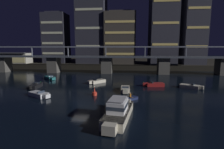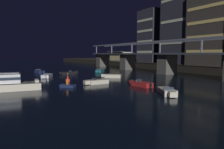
{
  "view_description": "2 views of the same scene",
  "coord_description": "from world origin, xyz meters",
  "px_view_note": "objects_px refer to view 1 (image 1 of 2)",
  "views": [
    {
      "loc": [
        7.86,
        -26.84,
        8.93
      ],
      "look_at": [
        3.68,
        15.69,
        2.43
      ],
      "focal_mm": 28.32,
      "sensor_mm": 36.0,
      "label": 1
    },
    {
      "loc": [
        42.04,
        -8.59,
        5.74
      ],
      "look_at": [
        3.53,
        14.47,
        1.21
      ],
      "focal_mm": 32.95,
      "sensor_mm": 36.0,
      "label": 2
    }
  ],
  "objects_px": {
    "cabin_cruiser_near_left": "(118,111)",
    "speedboat_near_right": "(97,81)",
    "channel_buoy": "(94,93)",
    "tower_east_low": "(194,19)",
    "speedboat_mid_left": "(125,89)",
    "tower_east_tall": "(163,15)",
    "river_bridge": "(107,62)",
    "dinghy_with_paddler": "(131,98)",
    "tower_west_low": "(56,38)",
    "waterfront_pavilion": "(17,58)",
    "speedboat_far_right": "(36,86)",
    "tower_central": "(120,38)",
    "speedboat_mid_center": "(39,94)",
    "speedboat_far_left": "(190,87)",
    "speedboat_far_center": "(50,78)",
    "tower_west_tall": "(92,21)",
    "speedboat_near_center": "(154,85)"
  },
  "relations": [
    {
      "from": "tower_west_tall",
      "to": "speedboat_far_left",
      "type": "bearing_deg",
      "value": -52.72
    },
    {
      "from": "tower_east_tall",
      "to": "speedboat_far_center",
      "type": "relative_size",
      "value": 9.08
    },
    {
      "from": "tower_east_tall",
      "to": "speedboat_far_left",
      "type": "height_order",
      "value": "tower_east_tall"
    },
    {
      "from": "tower_west_tall",
      "to": "speedboat_near_right",
      "type": "height_order",
      "value": "tower_west_tall"
    },
    {
      "from": "speedboat_mid_center",
      "to": "river_bridge",
      "type": "bearing_deg",
      "value": 74.82
    },
    {
      "from": "tower_east_low",
      "to": "speedboat_near_right",
      "type": "bearing_deg",
      "value": -135.82
    },
    {
      "from": "speedboat_mid_center",
      "to": "dinghy_with_paddler",
      "type": "height_order",
      "value": "dinghy_with_paddler"
    },
    {
      "from": "speedboat_mid_left",
      "to": "channel_buoy",
      "type": "relative_size",
      "value": 2.96
    },
    {
      "from": "tower_west_low",
      "to": "tower_east_tall",
      "type": "distance_m",
      "value": 47.46
    },
    {
      "from": "speedboat_far_left",
      "to": "speedboat_far_center",
      "type": "bearing_deg",
      "value": 167.6
    },
    {
      "from": "river_bridge",
      "to": "waterfront_pavilion",
      "type": "xyz_separation_m",
      "value": [
        -41.76,
        11.91,
        0.43
      ]
    },
    {
      "from": "speedboat_mid_center",
      "to": "dinghy_with_paddler",
      "type": "xyz_separation_m",
      "value": [
        16.73,
        -0.43,
        -0.14
      ]
    },
    {
      "from": "cabin_cruiser_near_left",
      "to": "speedboat_near_right",
      "type": "height_order",
      "value": "cabin_cruiser_near_left"
    },
    {
      "from": "tower_east_tall",
      "to": "tower_east_low",
      "type": "height_order",
      "value": "tower_east_tall"
    },
    {
      "from": "river_bridge",
      "to": "channel_buoy",
      "type": "bearing_deg",
      "value": -87.33
    },
    {
      "from": "tower_central",
      "to": "speedboat_near_center",
      "type": "xyz_separation_m",
      "value": [
        9.91,
        -36.53,
        -12.53
      ]
    },
    {
      "from": "tower_west_low",
      "to": "speedboat_mid_left",
      "type": "bearing_deg",
      "value": -52.92
    },
    {
      "from": "tower_west_low",
      "to": "dinghy_with_paddler",
      "type": "relative_size",
      "value": 8.38
    },
    {
      "from": "tower_east_low",
      "to": "dinghy_with_paddler",
      "type": "height_order",
      "value": "tower_east_low"
    },
    {
      "from": "river_bridge",
      "to": "speedboat_far_center",
      "type": "relative_size",
      "value": 18.77
    },
    {
      "from": "speedboat_near_right",
      "to": "speedboat_far_left",
      "type": "bearing_deg",
      "value": -10.31
    },
    {
      "from": "river_bridge",
      "to": "cabin_cruiser_near_left",
      "type": "height_order",
      "value": "river_bridge"
    },
    {
      "from": "speedboat_mid_left",
      "to": "speedboat_mid_center",
      "type": "xyz_separation_m",
      "value": [
        -15.69,
        -5.67,
        0.0
      ]
    },
    {
      "from": "channel_buoy",
      "to": "tower_east_low",
      "type": "bearing_deg",
      "value": 54.15
    },
    {
      "from": "tower_central",
      "to": "speedboat_mid_left",
      "type": "relative_size",
      "value": 4.19
    },
    {
      "from": "cabin_cruiser_near_left",
      "to": "river_bridge",
      "type": "bearing_deg",
      "value": 99.2
    },
    {
      "from": "speedboat_far_center",
      "to": "dinghy_with_paddler",
      "type": "height_order",
      "value": "dinghy_with_paddler"
    },
    {
      "from": "tower_east_low",
      "to": "speedboat_mid_left",
      "type": "relative_size",
      "value": 7.02
    },
    {
      "from": "tower_central",
      "to": "speedboat_mid_center",
      "type": "bearing_deg",
      "value": -104.59
    },
    {
      "from": "tower_west_tall",
      "to": "tower_central",
      "type": "relative_size",
      "value": 1.72
    },
    {
      "from": "river_bridge",
      "to": "tower_west_low",
      "type": "distance_m",
      "value": 31.78
    },
    {
      "from": "speedboat_mid_center",
      "to": "speedboat_far_center",
      "type": "bearing_deg",
      "value": 109.04
    },
    {
      "from": "speedboat_mid_center",
      "to": "speedboat_far_right",
      "type": "distance_m",
      "value": 8.32
    },
    {
      "from": "river_bridge",
      "to": "speedboat_far_right",
      "type": "relative_size",
      "value": 16.06
    },
    {
      "from": "river_bridge",
      "to": "speedboat_mid_left",
      "type": "bearing_deg",
      "value": -74.61
    },
    {
      "from": "tower_east_tall",
      "to": "speedboat_near_center",
      "type": "xyz_separation_m",
      "value": [
        -7.52,
        -35.25,
        -21.88
      ]
    },
    {
      "from": "river_bridge",
      "to": "speedboat_mid_left",
      "type": "distance_m",
      "value": 27.1
    },
    {
      "from": "channel_buoy",
      "to": "cabin_cruiser_near_left",
      "type": "bearing_deg",
      "value": -64.5
    },
    {
      "from": "tower_central",
      "to": "speedboat_far_left",
      "type": "bearing_deg",
      "value": -65.15
    },
    {
      "from": "cabin_cruiser_near_left",
      "to": "channel_buoy",
      "type": "distance_m",
      "value": 12.06
    },
    {
      "from": "tower_west_low",
      "to": "waterfront_pavilion",
      "type": "height_order",
      "value": "tower_west_low"
    },
    {
      "from": "speedboat_near_right",
      "to": "cabin_cruiser_near_left",
      "type": "bearing_deg",
      "value": -73.1
    },
    {
      "from": "river_bridge",
      "to": "tower_west_tall",
      "type": "bearing_deg",
      "value": 116.32
    },
    {
      "from": "river_bridge",
      "to": "speedboat_mid_left",
      "type": "xyz_separation_m",
      "value": [
        7.13,
        -25.9,
        -3.6
      ]
    },
    {
      "from": "speedboat_near_right",
      "to": "tower_central",
      "type": "bearing_deg",
      "value": 83.1
    },
    {
      "from": "speedboat_mid_left",
      "to": "speedboat_far_left",
      "type": "distance_m",
      "value": 14.84
    },
    {
      "from": "speedboat_near_right",
      "to": "speedboat_near_center",
      "type": "bearing_deg",
      "value": -10.06
    },
    {
      "from": "tower_central",
      "to": "waterfront_pavilion",
      "type": "height_order",
      "value": "tower_central"
    },
    {
      "from": "speedboat_mid_center",
      "to": "speedboat_far_left",
      "type": "distance_m",
      "value": 31.5
    },
    {
      "from": "speedboat_far_right",
      "to": "river_bridge",
      "type": "bearing_deg",
      "value": 61.97
    }
  ]
}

